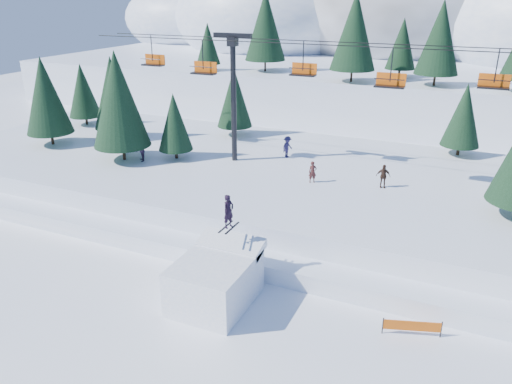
% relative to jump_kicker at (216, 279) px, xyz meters
% --- Properties ---
extents(ground, '(160.00, 160.00, 0.00)m').
position_rel_jump_kicker_xyz_m(ground, '(2.40, -2.31, -1.40)').
color(ground, white).
rests_on(ground, ground).
extents(mid_shelf, '(70.00, 22.00, 2.50)m').
position_rel_jump_kicker_xyz_m(mid_shelf, '(2.40, 15.69, -0.15)').
color(mid_shelf, white).
rests_on(mid_shelf, ground).
extents(berm, '(70.00, 6.00, 1.10)m').
position_rel_jump_kicker_xyz_m(berm, '(2.40, 5.69, -0.85)').
color(berm, white).
rests_on(berm, ground).
extents(mountain_ridge, '(119.00, 60.70, 26.46)m').
position_rel_jump_kicker_xyz_m(mountain_ridge, '(-2.69, 71.02, 8.25)').
color(mountain_ridge, white).
rests_on(mountain_ridge, ground).
extents(jump_kicker, '(3.77, 5.14, 5.74)m').
position_rel_jump_kicker_xyz_m(jump_kicker, '(0.00, 0.00, 0.00)').
color(jump_kicker, white).
rests_on(jump_kicker, ground).
extents(chairlift, '(46.00, 3.21, 10.28)m').
position_rel_jump_kicker_xyz_m(chairlift, '(3.76, 15.74, 7.92)').
color(chairlift, black).
rests_on(chairlift, mid_shelf).
extents(conifer_stand, '(61.43, 16.82, 9.53)m').
position_rel_jump_kicker_xyz_m(conifer_stand, '(5.56, 15.99, 5.62)').
color(conifer_stand, black).
rests_on(conifer_stand, mid_shelf).
extents(distant_skiers, '(30.09, 7.19, 1.85)m').
position_rel_jump_kicker_xyz_m(distant_skiers, '(-1.49, 15.52, 1.99)').
color(distant_skiers, '#33223C').
rests_on(distant_skiers, mid_shelf).
extents(banner_near, '(2.73, 0.91, 0.90)m').
position_rel_jump_kicker_xyz_m(banner_near, '(10.15, 1.31, -0.86)').
color(banner_near, black).
rests_on(banner_near, ground).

